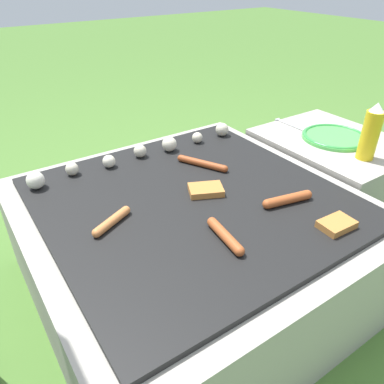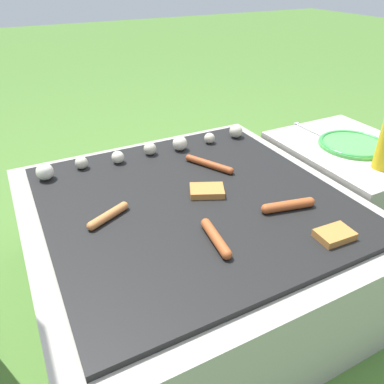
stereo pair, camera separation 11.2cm
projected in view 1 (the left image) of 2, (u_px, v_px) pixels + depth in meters
ground_plane at (192, 286)px, 1.33m from camera, size 14.00×14.00×0.00m
grill at (192, 246)px, 1.23m from camera, size 0.97×0.97×0.37m
side_ledge at (326, 179)px, 1.60m from camera, size 0.46×0.56×0.37m
sausage_front_center at (225, 236)px, 0.95m from camera, size 0.04×0.16×0.03m
sausage_back_left at (202, 163)px, 1.30m from camera, size 0.10×0.18×0.02m
sausage_mid_right at (288, 199)px, 1.10m from camera, size 0.16×0.06×0.03m
sausage_mid_left at (112, 221)px, 1.01m from camera, size 0.13×0.08×0.02m
bread_slice_center at (205, 189)px, 1.15m from camera, size 0.12×0.11×0.02m
bread_slice_right at (337, 224)px, 1.00m from camera, size 0.10×0.07×0.02m
mushroom_row at (140, 152)px, 1.35m from camera, size 0.80×0.07×0.06m
plate_colorful at (335, 137)px, 1.50m from camera, size 0.26×0.26×0.02m
condiment_bottle at (371, 133)px, 1.31m from camera, size 0.06×0.06×0.21m
fork_utensil at (289, 124)px, 1.63m from camera, size 0.02×0.17×0.01m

